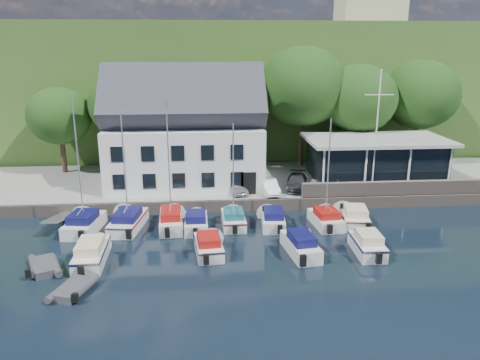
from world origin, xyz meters
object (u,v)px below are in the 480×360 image
Objects in this scene: boat_r1_7 at (354,215)px; boat_r2_2 at (209,244)px; car_white at (269,186)px; club_pavilion at (375,159)px; car_dgrey at (297,182)px; boat_r1_0 at (79,171)px; boat_r1_1 at (125,171)px; dinghy_0 at (45,265)px; boat_r1_2 at (169,169)px; dinghy_1 at (73,288)px; car_blue at (331,183)px; flagpole at (376,132)px; boat_r1_6 at (328,172)px; boat_r2_4 at (367,242)px; boat_r1_4 at (233,175)px; boat_r2_3 at (301,243)px; harbor_building at (185,138)px; boat_r2_0 at (91,251)px; boat_r1_3 at (196,220)px; boat_r1_5 at (273,217)px; car_silver at (236,187)px.

boat_r1_7 is 1.10× the size of boat_r2_2.
club_pavilion is at bearing 12.03° from car_white.
car_dgrey is (2.65, 1.00, 0.04)m from car_white.
boat_r1_0 is at bearing -147.29° from car_dgrey.
dinghy_0 is (-4.19, -6.65, -4.18)m from boat_r1_1.
boat_r1_2 is 11.69m from dinghy_1.
flagpole is (3.66, -0.43, 4.69)m from car_blue.
boat_r1_6 is 6.38m from boat_r2_4.
boat_r2_3 is (4.17, -5.43, -3.34)m from boat_r1_4.
boat_r2_0 is (-5.72, -14.27, -4.57)m from harbor_building.
flagpole is at bearing 51.81° from dinghy_1.
boat_r1_6 is (15.24, -0.71, -0.23)m from boat_r1_1.
boat_r1_0 reaches higher than boat_r1_1.
car_blue is 0.34× the size of flagpole.
club_pavilion is 11.30m from boat_r1_6.
club_pavilion reaches higher than boat_r1_3.
boat_r1_4 reaches higher than dinghy_1.
boat_r2_0 reaches higher than boat_r1_5.
dinghy_0 is (-15.35, -6.29, -0.34)m from boat_r1_5.
boat_r1_6 is 1.62× the size of boat_r2_4.
boat_r2_2 is at bearing -113.73° from car_dgrey.
flagpole is at bearing -17.70° from car_silver.
club_pavilion is 27.53m from boat_r2_0.
club_pavilion is at bearing 42.53° from boat_r1_5.
car_blue is at bearing 24.00° from boat_r1_0.
car_silver is 0.39× the size of boat_r1_6.
boat_r1_7 is (3.35, -6.32, -0.91)m from car_dgrey.
harbor_building is 3.96× the size of car_white.
boat_r1_7 is at bearing -121.42° from flagpole.
car_silver is 0.63× the size of boat_r2_4.
boat_r2_2 reaches higher than dinghy_0.
car_blue is 11.26m from boat_r2_4.
car_blue is 10.99m from boat_r1_4.
boat_r1_2 is 1.08× the size of boat_r1_6.
car_silver is 10.55m from boat_r1_7.
flagpole reaches higher than dinghy_1.
car_white is 5.32m from boat_r1_5.
boat_r1_7 is (13.38, -9.03, -4.63)m from harbor_building.
boat_r1_6 is at bearing 108.42° from boat_r2_4.
boat_r2_4 is at bearing -21.35° from dinghy_0.
boat_r2_4 is (5.61, -5.45, 0.08)m from boat_r1_5.
boat_r1_1 is 1.71× the size of boat_r2_4.
boat_r1_5 is 1.85× the size of dinghy_0.
car_blue is 15.32m from boat_r2_2.
boat_r2_2 is (-11.18, -10.43, -0.91)m from car_blue.
boat_r1_6 reaches higher than boat_r2_0.
car_dgrey is at bearing 68.79° from boat_r1_5.
flagpole reaches higher than dinghy_0.
boat_r1_2 is 1.42× the size of boat_r2_0.
car_dgrey is 8.19m from flagpole.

